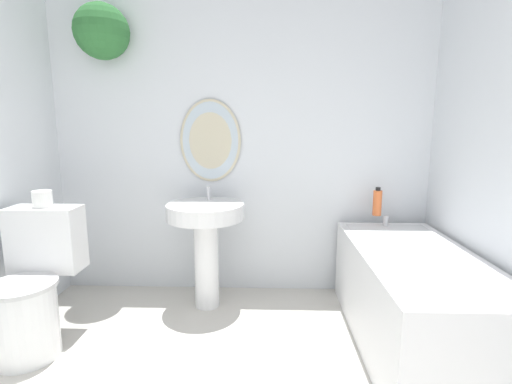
% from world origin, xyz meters
% --- Properties ---
extents(wall_back, '(2.97, 0.38, 2.40)m').
position_xyz_m(wall_back, '(-0.12, 2.67, 1.29)').
color(wall_back, silver).
rests_on(wall_back, ground_plane).
extents(toilet, '(0.42, 0.55, 0.81)m').
position_xyz_m(toilet, '(-1.16, 1.80, 0.37)').
color(toilet, white).
rests_on(toilet, ground_plane).
extents(pedestal_sink, '(0.54, 0.54, 0.86)m').
position_xyz_m(pedestal_sink, '(-0.24, 2.34, 0.56)').
color(pedestal_sink, white).
rests_on(pedestal_sink, ground_plane).
extents(bathtub, '(0.66, 1.41, 0.65)m').
position_xyz_m(bathtub, '(1.07, 1.90, 0.30)').
color(bathtub, silver).
rests_on(bathtub, ground_plane).
extents(shampoo_bottle, '(0.06, 0.06, 0.21)m').
position_xyz_m(shampoo_bottle, '(1.01, 2.51, 0.75)').
color(shampoo_bottle, '#DB6633').
rests_on(shampoo_bottle, bathtub).
extents(toilet_paper_roll, '(0.11, 0.11, 0.10)m').
position_xyz_m(toilet_paper_roll, '(-1.16, 1.96, 0.86)').
color(toilet_paper_roll, white).
rests_on(toilet_paper_roll, toilet).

